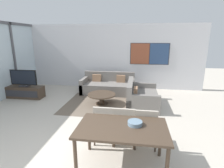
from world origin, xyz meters
TOP-DOWN VIEW (x-y plane):
  - wall_back at (0.06, 5.77)m, footprint 8.17×0.09m
  - area_rug at (0.10, 3.60)m, footprint 2.49×2.18m
  - tv_console at (-2.92, 3.84)m, footprint 1.38×0.48m
  - television at (-2.92, 3.84)m, footprint 1.04×0.20m
  - sofa_main at (0.10, 4.94)m, footprint 2.14×0.99m
  - sofa_side at (1.40, 3.67)m, footprint 0.99×1.57m
  - coffee_table at (0.10, 3.60)m, footprint 0.95×0.95m
  - dining_table at (1.06, 0.67)m, footprint 1.51×0.90m
  - dining_chair_left at (0.63, 1.33)m, footprint 0.46×0.46m
  - dining_chair_centre at (1.06, 1.33)m, footprint 0.46×0.46m
  - dining_chair_right at (1.49, 1.30)m, footprint 0.46×0.46m
  - fruit_bowl at (1.27, 0.77)m, footprint 0.25×0.25m

SIDE VIEW (x-z plane):
  - area_rug at x=0.10m, z-range 0.00..0.01m
  - tv_console at x=-2.92m, z-range 0.00..0.44m
  - sofa_side at x=1.40m, z-range -0.14..0.68m
  - sofa_main at x=0.10m, z-range -0.14..0.68m
  - coffee_table at x=0.10m, z-range 0.09..0.46m
  - dining_chair_left at x=0.63m, z-range 0.05..0.93m
  - dining_chair_centre at x=1.06m, z-range 0.05..0.93m
  - dining_chair_right at x=1.49m, z-range 0.05..0.93m
  - dining_table at x=1.06m, z-range 0.30..1.08m
  - television at x=-2.92m, z-range 0.43..1.07m
  - fruit_bowl at x=1.27m, z-range 0.78..0.85m
  - wall_back at x=0.06m, z-range 0.01..2.81m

